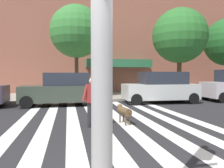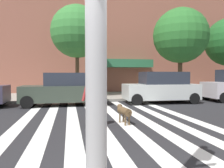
{
  "view_description": "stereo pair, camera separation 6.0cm",
  "coord_description": "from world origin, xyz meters",
  "px_view_note": "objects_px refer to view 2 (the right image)",
  "views": [
    {
      "loc": [
        -0.77,
        -2.42,
        1.74
      ],
      "look_at": [
        0.95,
        6.13,
        1.37
      ],
      "focal_mm": 35.34,
      "sensor_mm": 36.0,
      "label": 1
    },
    {
      "loc": [
        -0.72,
        -2.43,
        1.74
      ],
      "look_at": [
        0.95,
        6.13,
        1.37
      ],
      "focal_mm": 35.34,
      "sensor_mm": 36.0,
      "label": 2
    }
  ],
  "objects_px": {
    "parked_car_third_in_line": "(161,88)",
    "street_tree_middle": "(180,36)",
    "street_tree_nearest": "(77,32)",
    "dog_on_leash": "(124,111)",
    "pedestrian_dog_walker": "(92,99)",
    "parked_car_behind_first": "(65,90)"
  },
  "relations": [
    {
      "from": "street_tree_middle",
      "to": "pedestrian_dog_walker",
      "type": "distance_m",
      "value": 11.1
    },
    {
      "from": "street_tree_nearest",
      "to": "dog_on_leash",
      "type": "distance_m",
      "value": 9.85
    },
    {
      "from": "street_tree_nearest",
      "to": "pedestrian_dog_walker",
      "type": "bearing_deg",
      "value": -89.0
    },
    {
      "from": "parked_car_third_in_line",
      "to": "street_tree_middle",
      "type": "relative_size",
      "value": 0.7
    },
    {
      "from": "parked_car_behind_first",
      "to": "parked_car_third_in_line",
      "type": "relative_size",
      "value": 1.04
    },
    {
      "from": "street_tree_middle",
      "to": "pedestrian_dog_walker",
      "type": "height_order",
      "value": "street_tree_middle"
    },
    {
      "from": "pedestrian_dog_walker",
      "to": "dog_on_leash",
      "type": "xyz_separation_m",
      "value": [
        1.15,
        0.3,
        -0.48
      ]
    },
    {
      "from": "street_tree_nearest",
      "to": "street_tree_middle",
      "type": "relative_size",
      "value": 1.03
    },
    {
      "from": "parked_car_behind_first",
      "to": "dog_on_leash",
      "type": "bearing_deg",
      "value": -67.44
    },
    {
      "from": "street_tree_nearest",
      "to": "dog_on_leash",
      "type": "xyz_separation_m",
      "value": [
        1.31,
        -8.71,
        -4.39
      ]
    },
    {
      "from": "parked_car_behind_first",
      "to": "street_tree_nearest",
      "type": "height_order",
      "value": "street_tree_nearest"
    },
    {
      "from": "parked_car_behind_first",
      "to": "pedestrian_dog_walker",
      "type": "bearing_deg",
      "value": -79.64
    },
    {
      "from": "pedestrian_dog_walker",
      "to": "dog_on_leash",
      "type": "height_order",
      "value": "pedestrian_dog_walker"
    },
    {
      "from": "parked_car_behind_first",
      "to": "dog_on_leash",
      "type": "height_order",
      "value": "parked_car_behind_first"
    },
    {
      "from": "parked_car_third_in_line",
      "to": "pedestrian_dog_walker",
      "type": "relative_size",
      "value": 2.74
    },
    {
      "from": "dog_on_leash",
      "to": "street_tree_nearest",
      "type": "bearing_deg",
      "value": 98.53
    },
    {
      "from": "pedestrian_dog_walker",
      "to": "parked_car_behind_first",
      "type": "bearing_deg",
      "value": 100.36
    },
    {
      "from": "parked_car_third_in_line",
      "to": "pedestrian_dog_walker",
      "type": "height_order",
      "value": "parked_car_third_in_line"
    },
    {
      "from": "street_tree_nearest",
      "to": "street_tree_middle",
      "type": "bearing_deg",
      "value": -10.7
    },
    {
      "from": "street_tree_nearest",
      "to": "dog_on_leash",
      "type": "height_order",
      "value": "street_tree_nearest"
    },
    {
      "from": "parked_car_behind_first",
      "to": "parked_car_third_in_line",
      "type": "xyz_separation_m",
      "value": [
        5.81,
        -0.0,
        0.05
      ]
    },
    {
      "from": "street_tree_nearest",
      "to": "pedestrian_dog_walker",
      "type": "height_order",
      "value": "street_tree_nearest"
    }
  ]
}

